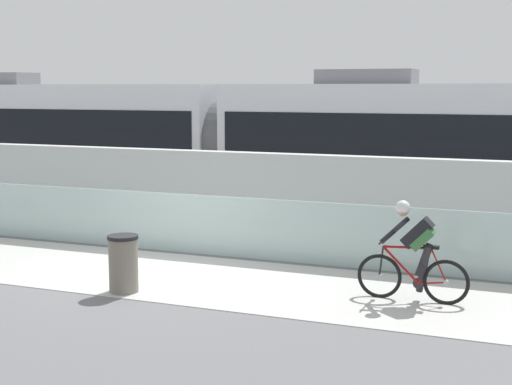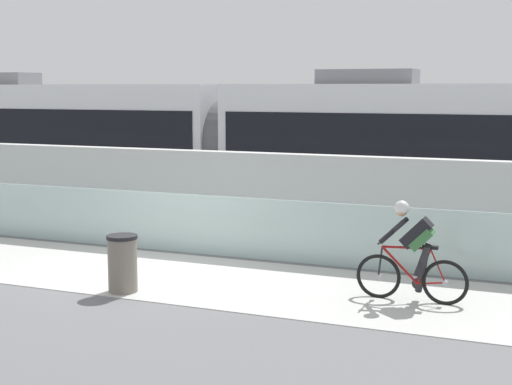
% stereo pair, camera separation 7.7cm
% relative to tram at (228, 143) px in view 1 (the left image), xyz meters
% --- Properties ---
extents(ground_plane, '(200.00, 200.00, 0.00)m').
position_rel_tram_xyz_m(ground_plane, '(1.48, -6.85, -1.89)').
color(ground_plane, slate).
extents(bike_path_deck, '(32.00, 3.20, 0.01)m').
position_rel_tram_xyz_m(bike_path_deck, '(1.48, -6.85, -1.89)').
color(bike_path_deck, beige).
rests_on(bike_path_deck, ground).
extents(glass_parapet, '(32.00, 0.05, 1.21)m').
position_rel_tram_xyz_m(glass_parapet, '(1.48, -5.00, -1.29)').
color(glass_parapet, '#ADC6C1').
rests_on(glass_parapet, ground).
extents(concrete_barrier_wall, '(32.00, 0.36, 1.94)m').
position_rel_tram_xyz_m(concrete_barrier_wall, '(1.48, -3.20, -0.92)').
color(concrete_barrier_wall, silver).
rests_on(concrete_barrier_wall, ground).
extents(tram_rail_near, '(32.00, 0.08, 0.01)m').
position_rel_tram_xyz_m(tram_rail_near, '(1.48, -0.72, -1.89)').
color(tram_rail_near, '#595654').
rests_on(tram_rail_near, ground).
extents(tram_rail_far, '(32.00, 0.08, 0.01)m').
position_rel_tram_xyz_m(tram_rail_far, '(1.48, 0.72, -1.89)').
color(tram_rail_far, '#595654').
rests_on(tram_rail_far, ground).
extents(tram, '(22.56, 2.54, 3.81)m').
position_rel_tram_xyz_m(tram, '(0.00, 0.00, 0.00)').
color(tram, silver).
rests_on(tram, ground).
extents(cyclist_on_bike, '(1.77, 0.58, 1.61)m').
position_rel_tram_xyz_m(cyclist_on_bike, '(6.25, -6.85, -1.11)').
color(cyclist_on_bike, black).
rests_on(cyclist_on_bike, ground).
extents(trash_bin, '(0.51, 0.51, 0.96)m').
position_rel_tram_xyz_m(trash_bin, '(1.73, -8.10, -1.41)').
color(trash_bin, slate).
rests_on(trash_bin, ground).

